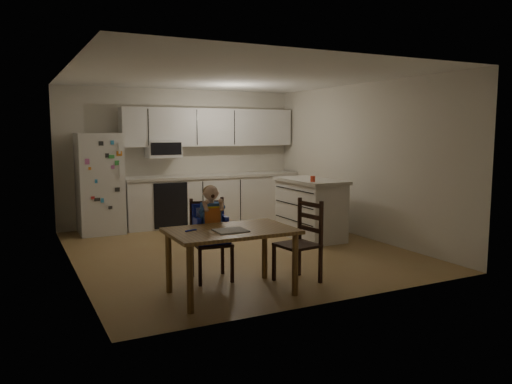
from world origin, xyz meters
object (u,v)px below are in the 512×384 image
at_px(refrigerator, 100,183).
at_px(kitchen_island, 310,208).
at_px(dining_table, 231,238).
at_px(chair_side, 304,235).
at_px(red_cup, 313,179).
at_px(chair_booster, 210,223).

height_order(refrigerator, kitchen_island, refrigerator).
distance_m(dining_table, chair_side, 0.95).
bearing_deg(dining_table, red_cup, 38.02).
distance_m(kitchen_island, dining_table, 3.05).
xyz_separation_m(chair_booster, chair_side, (0.94, -0.55, -0.14)).
height_order(dining_table, chair_side, chair_side).
bearing_deg(chair_booster, kitchen_island, 37.16).
xyz_separation_m(kitchen_island, dining_table, (-2.29, -2.01, 0.13)).
distance_m(chair_booster, chair_side, 1.10).
bearing_deg(chair_side, dining_table, -94.31).
height_order(kitchen_island, chair_side, kitchen_island).
xyz_separation_m(red_cup, chair_side, (-1.14, -1.56, -0.47)).
height_order(refrigerator, chair_booster, refrigerator).
bearing_deg(dining_table, chair_booster, 89.56).
bearing_deg(kitchen_island, chair_booster, -148.65).
bearing_deg(chair_side, chair_booster, -128.64).
distance_m(dining_table, chair_booster, 0.62).
relative_size(dining_table, chair_side, 1.39).
height_order(kitchen_island, dining_table, kitchen_island).
relative_size(refrigerator, chair_booster, 1.53).
distance_m(kitchen_island, red_cup, 0.68).
distance_m(refrigerator, red_cup, 3.62).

